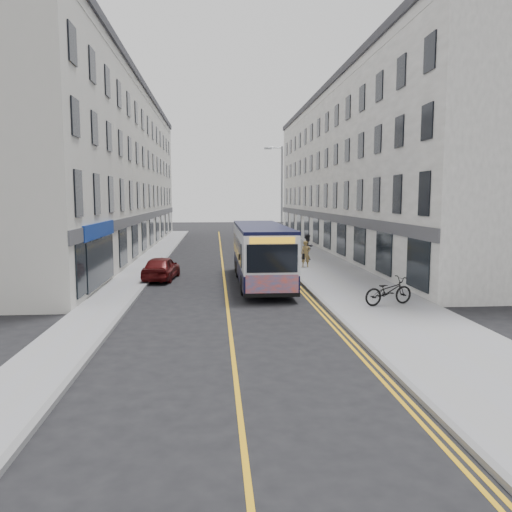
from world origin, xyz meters
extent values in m
plane|color=black|center=(0.00, 0.00, 0.00)|extent=(140.00, 140.00, 0.00)
cube|color=gray|center=(6.25, 12.00, 0.06)|extent=(4.50, 64.00, 0.12)
cube|color=gray|center=(-5.00, 12.00, 0.06)|extent=(2.00, 64.00, 0.12)
cube|color=slate|center=(4.00, 12.00, 0.07)|extent=(0.18, 64.00, 0.13)
cube|color=slate|center=(-4.00, 12.00, 0.07)|extent=(0.18, 64.00, 0.13)
cube|color=gold|center=(0.00, 12.00, 0.00)|extent=(0.12, 64.00, 0.01)
cube|color=gold|center=(3.55, 12.00, 0.00)|extent=(0.10, 64.00, 0.01)
cube|color=gold|center=(3.75, 12.00, 0.00)|extent=(0.10, 64.00, 0.01)
cube|color=white|center=(11.50, 21.00, 6.50)|extent=(6.00, 46.00, 13.00)
cube|color=beige|center=(-9.00, 21.00, 6.50)|extent=(6.00, 46.00, 13.00)
cylinder|color=#9A9EA3|center=(4.25, 14.00, 4.00)|extent=(0.14, 0.14, 8.00)
cylinder|color=#9A9EA3|center=(3.75, 14.00, 7.90)|extent=(1.00, 0.08, 0.08)
cube|color=#9A9EA3|center=(3.25, 14.00, 7.85)|extent=(0.50, 0.18, 0.12)
cube|color=black|center=(1.87, 4.29, 0.75)|extent=(2.36, 10.37, 0.85)
cube|color=silver|center=(1.87, 4.29, 2.03)|extent=(2.36, 10.37, 1.70)
cube|color=black|center=(1.87, 4.29, 2.95)|extent=(2.38, 10.37, 0.15)
cube|color=black|center=(0.67, 4.85, 1.84)|extent=(0.04, 8.10, 1.08)
cube|color=black|center=(3.07, 4.85, 1.84)|extent=(0.04, 8.10, 1.08)
cube|color=black|center=(1.87, -0.92, 1.93)|extent=(2.12, 0.04, 1.18)
cube|color=#FF4415|center=(1.87, -0.92, 0.80)|extent=(2.21, 0.04, 0.90)
cube|color=orange|center=(1.87, -0.93, 2.69)|extent=(1.88, 0.04, 0.26)
cylinder|color=black|center=(0.80, 1.18, 0.47)|extent=(0.26, 0.94, 0.94)
cylinder|color=black|center=(2.93, 1.18, 0.47)|extent=(0.26, 0.94, 0.94)
cylinder|color=black|center=(0.80, 6.36, 0.47)|extent=(0.26, 0.94, 0.94)
cylinder|color=black|center=(2.93, 6.36, 0.47)|extent=(0.26, 0.94, 0.94)
cylinder|color=black|center=(0.80, 8.06, 0.47)|extent=(0.26, 0.94, 0.94)
cylinder|color=black|center=(2.93, 8.06, 0.47)|extent=(0.26, 0.94, 0.94)
imported|color=black|center=(6.48, -1.91, 0.69)|extent=(2.29, 1.33, 1.14)
imported|color=olive|center=(5.16, 9.39, 0.94)|extent=(0.63, 0.44, 1.65)
imported|color=black|center=(5.94, 12.78, 1.02)|extent=(1.11, 1.07, 1.80)
imported|color=silver|center=(2.82, 23.08, 0.74)|extent=(2.16, 4.69, 1.49)
imported|color=#4D0C0D|center=(-3.40, 5.83, 0.65)|extent=(1.96, 3.98, 1.31)
camera|label=1|loc=(-0.47, -21.20, 4.43)|focal=35.00mm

